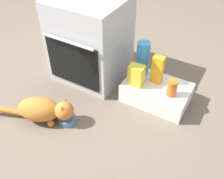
# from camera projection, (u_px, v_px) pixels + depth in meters

# --- Properties ---
(ground) EXTENTS (8.00, 8.00, 0.00)m
(ground) POSITION_uv_depth(u_px,v_px,m) (73.00, 98.00, 2.24)
(ground) COLOR #6B5B4C
(oven) EXTENTS (0.60, 0.60, 0.75)m
(oven) POSITION_uv_depth(u_px,v_px,m) (90.00, 39.00, 2.26)
(oven) COLOR #B7BABF
(oven) RESTS_ON ground
(pantry_cabinet) EXTENTS (0.54, 0.35, 0.17)m
(pantry_cabinet) POSITION_uv_depth(u_px,v_px,m) (156.00, 92.00, 2.16)
(pantry_cabinet) COLOR white
(pantry_cabinet) RESTS_ON ground
(food_bowl) EXTENTS (0.13, 0.13, 0.08)m
(food_bowl) POSITION_uv_depth(u_px,v_px,m) (68.00, 119.00, 2.01)
(food_bowl) COLOR #4C7AB7
(food_bowl) RESTS_ON ground
(cat) EXTENTS (0.66, 0.33, 0.22)m
(cat) POSITION_uv_depth(u_px,v_px,m) (43.00, 110.00, 1.97)
(cat) COLOR #C6752D
(cat) RESTS_ON ground
(juice_carton) EXTENTS (0.09, 0.06, 0.24)m
(juice_carton) POSITION_uv_depth(u_px,v_px,m) (158.00, 70.00, 2.07)
(juice_carton) COLOR orange
(juice_carton) RESTS_ON pantry_cabinet
(sauce_jar) EXTENTS (0.08, 0.08, 0.14)m
(sauce_jar) POSITION_uv_depth(u_px,v_px,m) (172.00, 88.00, 1.97)
(sauce_jar) COLOR #D16023
(sauce_jar) RESTS_ON pantry_cabinet
(snack_bag) EXTENTS (0.12, 0.09, 0.18)m
(snack_bag) POSITION_uv_depth(u_px,v_px,m) (136.00, 75.00, 2.06)
(snack_bag) COLOR yellow
(snack_bag) RESTS_ON pantry_cabinet
(water_bottle) EXTENTS (0.11, 0.11, 0.30)m
(water_bottle) POSITION_uv_depth(u_px,v_px,m) (143.00, 59.00, 2.13)
(water_bottle) COLOR #388CD1
(water_bottle) RESTS_ON pantry_cabinet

